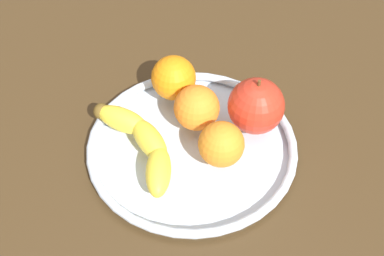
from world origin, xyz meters
TOP-DOWN VIEW (x-y plane):
  - ground_plane at (0.00, 0.00)cm, footprint 122.23×122.23cm
  - fruit_bowl at (0.00, 0.00)cm, footprint 28.78×28.78cm
  - banana at (2.95, 6.15)cm, footprint 18.88×7.68cm
  - apple at (-2.43, -8.86)cm, footprint 7.75×7.75cm
  - orange_front_right at (9.13, -3.29)cm, footprint 6.46×6.46cm
  - orange_front_left at (-4.46, -1.43)cm, footprint 6.06×6.06cm
  - orange_back_right at (2.49, -2.57)cm, footprint 6.32×6.32cm

SIDE VIEW (x-z plane):
  - ground_plane at x=0.00cm, z-range -4.00..0.00cm
  - fruit_bowl at x=0.00cm, z-range 0.02..1.82cm
  - banana at x=2.95cm, z-range 1.80..5.07cm
  - orange_front_left at x=-4.46cm, z-range 1.80..7.86cm
  - orange_back_right at x=2.49cm, z-range 1.80..8.12cm
  - orange_front_right at x=9.13cm, z-range 1.80..8.26cm
  - apple at x=-2.43cm, z-range 1.40..9.95cm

